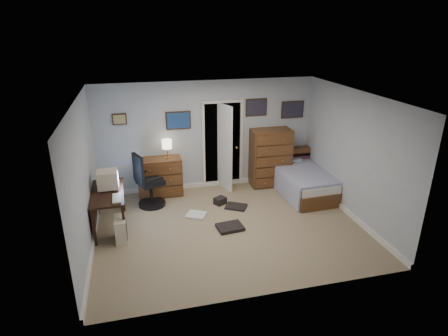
# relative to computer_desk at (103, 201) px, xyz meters

# --- Properties ---
(floor) EXTENTS (5.00, 4.00, 0.02)m
(floor) POSITION_rel_computer_desk_xyz_m (2.29, -0.54, -0.58)
(floor) COLOR gray
(floor) RESTS_ON ground
(computer_desk) EXTENTS (0.63, 1.29, 0.74)m
(computer_desk) POSITION_rel_computer_desk_xyz_m (0.00, 0.00, 0.00)
(computer_desk) COLOR black
(computer_desk) RESTS_ON floor
(crt_monitor) EXTENTS (0.39, 0.36, 0.35)m
(crt_monitor) POSITION_rel_computer_desk_xyz_m (0.11, 0.15, 0.35)
(crt_monitor) COLOR beige
(crt_monitor) RESTS_ON computer_desk
(keyboard) EXTENTS (0.16, 0.40, 0.02)m
(keyboard) POSITION_rel_computer_desk_xyz_m (0.27, -0.35, 0.18)
(keyboard) COLOR beige
(keyboard) RESTS_ON computer_desk
(pc_tower) EXTENTS (0.21, 0.42, 0.44)m
(pc_tower) POSITION_rel_computer_desk_xyz_m (0.29, -0.55, -0.35)
(pc_tower) COLOR beige
(pc_tower) RESTS_ON floor
(office_chair) EXTENTS (0.74, 0.74, 1.19)m
(office_chair) POSITION_rel_computer_desk_xyz_m (0.85, 0.71, -0.11)
(office_chair) COLOR black
(office_chair) RESTS_ON floor
(media_stack) EXTENTS (0.16, 0.16, 0.77)m
(media_stack) POSITION_rel_computer_desk_xyz_m (-0.03, 1.71, -0.18)
(media_stack) COLOR maroon
(media_stack) RESTS_ON floor
(low_dresser) EXTENTS (0.98, 0.50, 0.87)m
(low_dresser) POSITION_rel_computer_desk_xyz_m (1.14, 1.23, -0.13)
(low_dresser) COLOR brown
(low_dresser) RESTS_ON floor
(table_lamp) EXTENTS (0.22, 0.22, 0.42)m
(table_lamp) POSITION_rel_computer_desk_xyz_m (1.34, 1.23, 0.61)
(table_lamp) COLOR gold
(table_lamp) RESTS_ON low_dresser
(doorway) EXTENTS (0.96, 1.12, 2.05)m
(doorway) POSITION_rel_computer_desk_xyz_m (2.64, 1.73, 0.44)
(doorway) COLOR black
(doorway) RESTS_ON floor
(tall_dresser) EXTENTS (0.94, 0.57, 1.36)m
(tall_dresser) POSITION_rel_computer_desk_xyz_m (3.74, 1.21, 0.11)
(tall_dresser) COLOR brown
(tall_dresser) RESTS_ON floor
(headboard_bookcase) EXTENTS (0.92, 0.24, 0.83)m
(headboard_bookcase) POSITION_rel_computer_desk_xyz_m (4.54, 1.32, -0.13)
(headboard_bookcase) COLOR brown
(headboard_bookcase) RESTS_ON floor
(bed) EXTENTS (1.06, 1.89, 0.61)m
(bed) POSITION_rel_computer_desk_xyz_m (4.27, 0.56, -0.28)
(bed) COLOR brown
(bed) RESTS_ON floor
(wall_posters) EXTENTS (4.38, 0.04, 0.60)m
(wall_posters) POSITION_rel_computer_desk_xyz_m (2.86, 1.44, 1.18)
(wall_posters) COLOR #331E11
(wall_posters) RESTS_ON floor
(floor_clutter) EXTENTS (1.40, 1.42, 0.15)m
(floor_clutter) POSITION_rel_computer_desk_xyz_m (2.25, -0.10, -0.53)
(floor_clutter) COLOR silver
(floor_clutter) RESTS_ON floor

